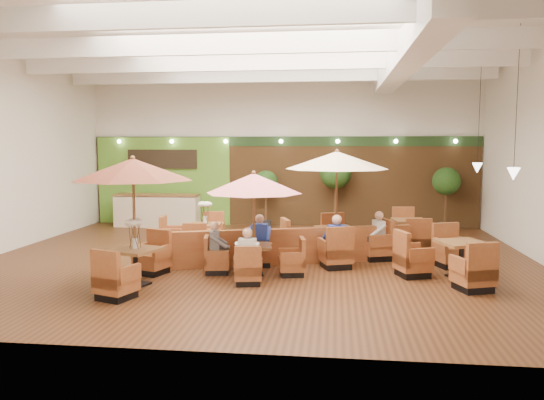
# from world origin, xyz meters

# --- Properties ---
(room) EXTENTS (14.04, 14.00, 5.52)m
(room) POSITION_xyz_m (0.25, 1.22, 3.63)
(room) COLOR #381E0F
(room) RESTS_ON ground
(service_counter) EXTENTS (3.00, 0.75, 1.18)m
(service_counter) POSITION_xyz_m (-4.40, 5.10, 0.58)
(service_counter) COLOR beige
(service_counter) RESTS_ON ground
(booth_divider) EXTENTS (6.19, 2.11, 0.89)m
(booth_divider) POSITION_xyz_m (0.76, -0.34, 0.45)
(booth_divider) COLOR brown
(booth_divider) RESTS_ON ground
(table_0) EXTENTS (2.51, 2.81, 2.71)m
(table_0) POSITION_xyz_m (-2.19, -2.67, 2.05)
(table_0) COLOR brown
(table_0) RESTS_ON ground
(table_1) EXTENTS (2.37, 2.37, 2.36)m
(table_1) POSITION_xyz_m (0.12, -1.45, 1.62)
(table_1) COLOR brown
(table_1) RESTS_ON ground
(table_2) EXTENTS (2.93, 2.93, 2.82)m
(table_2) POSITION_xyz_m (1.96, 0.44, 1.91)
(table_2) COLOR brown
(table_2) RESTS_ON ground
(table_3) EXTENTS (1.74, 2.56, 1.52)m
(table_3) POSITION_xyz_m (-1.89, 1.12, 0.45)
(table_3) COLOR brown
(table_3) RESTS_ON ground
(table_4) EXTENTS (2.06, 2.94, 1.04)m
(table_4) POSITION_xyz_m (4.41, -1.23, 0.39)
(table_4) COLOR brown
(table_4) RESTS_ON ground
(table_5) EXTENTS (1.03, 2.82, 1.03)m
(table_5) POSITION_xyz_m (4.06, 2.15, 0.39)
(table_5) COLOR brown
(table_5) RESTS_ON ground
(topiary_0) EXTENTS (0.87, 0.87, 2.03)m
(topiary_0) POSITION_xyz_m (-0.49, 5.30, 1.51)
(topiary_0) COLOR black
(topiary_0) RESTS_ON ground
(topiary_1) EXTENTS (1.07, 1.07, 2.48)m
(topiary_1) POSITION_xyz_m (1.94, 5.30, 1.85)
(topiary_1) COLOR black
(topiary_1) RESTS_ON ground
(topiary_2) EXTENTS (0.94, 0.94, 2.17)m
(topiary_2) POSITION_xyz_m (5.66, 5.30, 1.62)
(topiary_2) COLOR black
(topiary_2) RESTS_ON ground
(diner_0) EXTENTS (0.37, 0.30, 0.76)m
(diner_0) POSITION_xyz_m (0.12, -2.31, 0.74)
(diner_0) COLOR silver
(diner_0) RESTS_ON ground
(diner_1) EXTENTS (0.39, 0.31, 0.80)m
(diner_1) POSITION_xyz_m (0.12, -0.59, 0.76)
(diner_1) COLOR #2A45B7
(diner_1) RESTS_ON ground
(diner_2) EXTENTS (0.34, 0.39, 0.74)m
(diner_2) POSITION_xyz_m (-0.73, -1.45, 0.74)
(diner_2) COLOR slate
(diner_2) RESTS_ON ground
(diner_3) EXTENTS (0.45, 0.41, 0.83)m
(diner_3) POSITION_xyz_m (1.96, -0.59, 0.77)
(diner_3) COLOR #2A45B7
(diner_3) RESTS_ON ground
(diner_4) EXTENTS (0.39, 0.43, 0.79)m
(diner_4) POSITION_xyz_m (3.00, 0.44, 0.76)
(diner_4) COLOR silver
(diner_4) RESTS_ON ground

